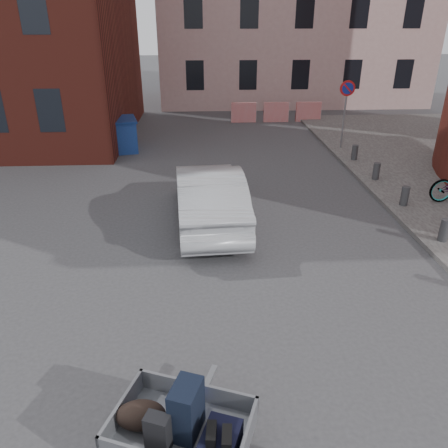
{
  "coord_description": "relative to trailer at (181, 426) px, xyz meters",
  "views": [
    {
      "loc": [
        0.29,
        -7.8,
        4.97
      ],
      "look_at": [
        0.71,
        0.33,
        1.1
      ],
      "focal_mm": 35.0,
      "sensor_mm": 36.0,
      "label": 1
    }
  ],
  "objects": [
    {
      "name": "ground",
      "position": [
        0.03,
        4.16,
        -0.61
      ],
      "size": [
        120.0,
        120.0,
        0.0
      ],
      "primitive_type": "plane",
      "color": "#38383A",
      "rests_on": "ground"
    },
    {
      "name": "no_parking_sign",
      "position": [
        6.03,
        13.65,
        1.41
      ],
      "size": [
        0.6,
        0.09,
        2.65
      ],
      "color": "gray",
      "rests_on": "sidewalk"
    },
    {
      "name": "bollards",
      "position": [
        6.03,
        7.56,
        -0.21
      ],
      "size": [
        0.22,
        9.02,
        0.55
      ],
      "color": "#3A3A3D",
      "rests_on": "sidewalk"
    },
    {
      "name": "barriers",
      "position": [
        4.23,
        19.16,
        -0.11
      ],
      "size": [
        4.7,
        0.18,
        1.0
      ],
      "color": "red",
      "rests_on": "ground"
    },
    {
      "name": "trailer",
      "position": [
        0.0,
        0.0,
        0.0
      ],
      "size": [
        1.88,
        1.98,
        1.2
      ],
      "rotation": [
        0.0,
        0.0,
        -0.35
      ],
      "color": "black",
      "rests_on": "ground"
    },
    {
      "name": "dumpster",
      "position": [
        -3.84,
        13.9,
        0.05
      ],
      "size": [
        3.39,
        2.27,
        1.3
      ],
      "rotation": [
        0.0,
        0.0,
        0.23
      ],
      "color": "#21449D",
      "rests_on": "ground"
    },
    {
      "name": "silver_car",
      "position": [
        0.48,
        6.93,
        0.17
      ],
      "size": [
        1.95,
        4.81,
        1.55
      ],
      "primitive_type": "imported",
      "rotation": [
        0.0,
        0.0,
        3.21
      ],
      "color": "#ACAFB4",
      "rests_on": "ground"
    }
  ]
}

